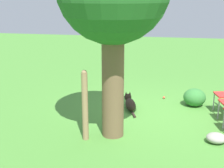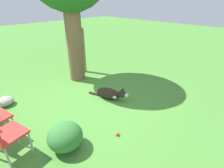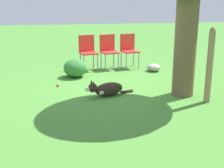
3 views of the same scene
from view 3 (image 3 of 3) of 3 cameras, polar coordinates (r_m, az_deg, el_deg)
ground_plane at (r=7.00m, az=3.15°, el=-0.73°), size 30.00×30.00×0.00m
dog at (r=6.40m, az=-1.09°, el=-0.96°), size 0.45×1.04×0.38m
fence_post at (r=6.18m, az=17.43°, el=3.26°), size 0.12×0.12×1.45m
red_chair_0 at (r=8.60m, az=-4.46°, el=6.25°), size 0.51×0.52×0.94m
red_chair_1 at (r=8.70m, az=-0.63°, el=6.42°), size 0.51×0.52×0.94m
red_chair_2 at (r=8.84m, az=3.10°, el=6.55°), size 0.51×0.52×0.94m
tennis_ball at (r=7.18m, az=-9.87°, el=-0.22°), size 0.07×0.07×0.07m
garden_rock at (r=8.56m, az=7.63°, el=3.02°), size 0.39×0.35×0.20m
low_shrub at (r=7.90m, az=-6.75°, el=2.92°), size 0.58×0.58×0.46m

